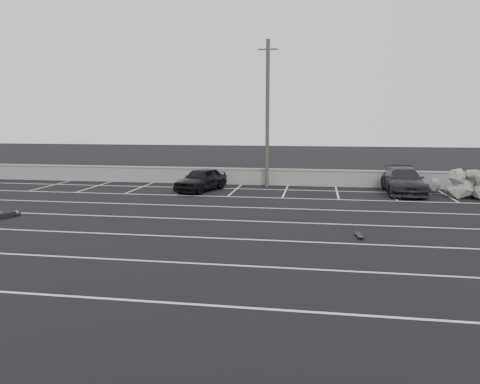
% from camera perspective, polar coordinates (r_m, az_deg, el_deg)
% --- Properties ---
extents(ground, '(120.00, 120.00, 0.00)m').
position_cam_1_polar(ground, '(16.63, -0.61, -5.75)').
color(ground, black).
rests_on(ground, ground).
extents(seawall, '(50.00, 0.45, 1.06)m').
position_cam_1_polar(seawall, '(30.21, 3.99, 1.89)').
color(seawall, gray).
rests_on(seawall, ground).
extents(stall_lines, '(36.00, 20.05, 0.01)m').
position_cam_1_polar(stall_lines, '(20.89, 1.26, -2.72)').
color(stall_lines, silver).
rests_on(stall_lines, ground).
extents(car_left, '(2.78, 4.34, 1.38)m').
position_cam_1_polar(car_left, '(27.75, -4.76, 1.55)').
color(car_left, black).
rests_on(car_left, ground).
extents(car_right, '(2.05, 5.03, 1.46)m').
position_cam_1_polar(car_right, '(28.25, 19.29, 1.30)').
color(car_right, black).
rests_on(car_right, ground).
extents(utility_pole, '(1.20, 0.24, 8.98)m').
position_cam_1_polar(utility_pole, '(29.22, 3.36, 9.52)').
color(utility_pole, '#4C4238').
rests_on(utility_pole, ground).
extents(trash_bin, '(0.87, 0.87, 1.01)m').
position_cam_1_polar(trash_bin, '(30.09, 18.72, 1.35)').
color(trash_bin, '#252427').
rests_on(trash_bin, ground).
extents(person, '(2.07, 2.59, 0.42)m').
position_cam_1_polar(person, '(22.62, -26.53, -2.24)').
color(person, black).
rests_on(person, ground).
extents(skateboard, '(0.27, 0.74, 0.09)m').
position_cam_1_polar(skateboard, '(17.37, 14.34, -5.17)').
color(skateboard, black).
rests_on(skateboard, ground).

